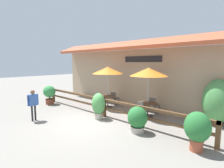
% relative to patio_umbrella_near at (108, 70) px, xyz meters
% --- Properties ---
extents(ground_plane, '(60.00, 60.00, 0.00)m').
position_rel_patio_umbrella_near_xyz_m(ground_plane, '(1.24, -2.59, -2.31)').
color(ground_plane, gray).
extents(building_facade, '(14.28, 1.49, 4.23)m').
position_rel_patio_umbrella_near_xyz_m(building_facade, '(1.24, 1.51, -0.14)').
color(building_facade, tan).
rests_on(building_facade, ground).
extents(patio_railing, '(10.40, 0.14, 0.95)m').
position_rel_patio_umbrella_near_xyz_m(patio_railing, '(1.24, -1.54, -1.61)').
color(patio_railing, brown).
rests_on(patio_railing, ground).
extents(patio_umbrella_near, '(1.93, 1.93, 2.56)m').
position_rel_patio_umbrella_near_xyz_m(patio_umbrella_near, '(0.00, 0.00, 0.00)').
color(patio_umbrella_near, '#B7B2A8').
rests_on(patio_umbrella_near, ground).
extents(dining_table_near, '(0.99, 0.99, 0.71)m').
position_rel_patio_umbrella_near_xyz_m(dining_table_near, '(0.00, -0.00, -1.74)').
color(dining_table_near, '#4C3826').
rests_on(dining_table_near, ground).
extents(chair_near_streetside, '(0.49, 0.49, 0.86)m').
position_rel_patio_umbrella_near_xyz_m(chair_near_streetside, '(-0.00, -0.71, -1.82)').
color(chair_near_streetside, '#514C47').
rests_on(chair_near_streetside, ground).
extents(chair_near_wallside, '(0.46, 0.46, 0.86)m').
position_rel_patio_umbrella_near_xyz_m(chair_near_wallside, '(-0.07, 0.71, -1.82)').
color(chair_near_wallside, '#514C47').
rests_on(chair_near_wallside, ground).
extents(patio_umbrella_middle, '(1.93, 1.93, 2.56)m').
position_rel_patio_umbrella_near_xyz_m(patio_umbrella_middle, '(2.83, 0.08, 0.00)').
color(patio_umbrella_middle, '#B7B2A8').
rests_on(patio_umbrella_middle, ground).
extents(dining_table_middle, '(0.99, 0.99, 0.71)m').
position_rel_patio_umbrella_near_xyz_m(dining_table_middle, '(2.83, 0.08, -1.74)').
color(dining_table_middle, '#4C3826').
rests_on(dining_table_middle, ground).
extents(chair_middle_streetside, '(0.49, 0.49, 0.86)m').
position_rel_patio_umbrella_near_xyz_m(chair_middle_streetside, '(2.78, -0.70, -1.82)').
color(chair_middle_streetside, '#514C47').
rests_on(chair_middle_streetside, ground).
extents(chair_middle_wallside, '(0.48, 0.48, 0.86)m').
position_rel_patio_umbrella_near_xyz_m(chair_middle_wallside, '(2.76, 0.85, -1.82)').
color(chair_middle_wallside, '#514C47').
rests_on(chair_middle_wallside, ground).
extents(potted_plant_broad_leaf, '(0.70, 0.63, 1.30)m').
position_rel_patio_umbrella_near_xyz_m(potted_plant_broad_leaf, '(1.27, -1.98, -1.61)').
color(potted_plant_broad_leaf, '#B7AD99').
rests_on(potted_plant_broad_leaf, ground).
extents(potted_plant_entrance_palm, '(0.81, 0.73, 1.28)m').
position_rel_patio_umbrella_near_xyz_m(potted_plant_entrance_palm, '(5.89, -2.06, -1.58)').
color(potted_plant_entrance_palm, '#9E4C33').
rests_on(potted_plant_entrance_palm, ground).
extents(potted_plant_small_flowering, '(0.86, 0.77, 1.25)m').
position_rel_patio_umbrella_near_xyz_m(potted_plant_small_flowering, '(-3.43, -2.09, -1.57)').
color(potted_plant_small_flowering, brown).
rests_on(potted_plant_small_flowering, ground).
extents(potted_plant_corner_fern, '(0.82, 0.74, 1.05)m').
position_rel_patio_umbrella_near_xyz_m(potted_plant_corner_fern, '(3.65, -2.08, -1.76)').
color(potted_plant_corner_fern, '#B7AD99').
rests_on(potted_plant_corner_fern, ground).
extents(potted_plant_tall_tropical, '(1.26, 1.13, 2.08)m').
position_rel_patio_umbrella_near_xyz_m(potted_plant_tall_tropical, '(5.81, 0.96, -1.23)').
color(potted_plant_tall_tropical, brown).
rests_on(potted_plant_tall_tropical, ground).
extents(pedestrian, '(0.20, 0.53, 1.50)m').
position_rel_patio_umbrella_near_xyz_m(pedestrian, '(-0.82, -4.29, -1.34)').
color(pedestrian, black).
rests_on(pedestrian, ground).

